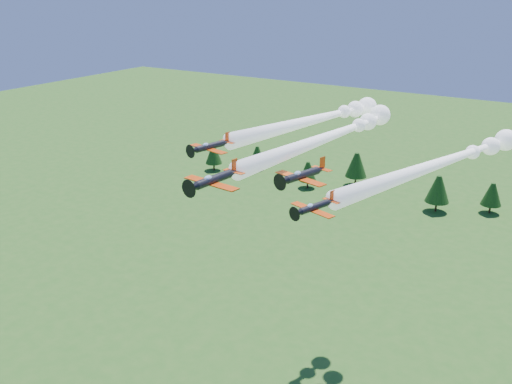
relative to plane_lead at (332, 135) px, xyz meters
The scene contains 5 objects.
plane_lead is the anchor object (origin of this frame).
plane_left 7.76m from the plane_lead, 130.58° to the left, with size 14.18×43.96×3.70m.
plane_right 17.98m from the plane_lead, 15.11° to the left, with size 19.30×50.38×3.70m.
plane_slot 15.44m from the plane_lead, 80.75° to the right, with size 8.48×9.39×2.97m.
treeline 97.22m from the plane_lead, 84.79° to the left, with size 171.85×20.33×11.89m.
Camera 1 is at (36.62, -61.19, 67.33)m, focal length 40.00 mm.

